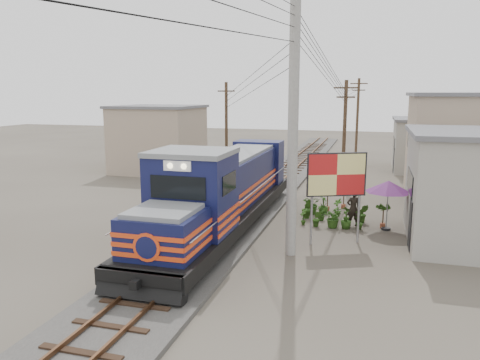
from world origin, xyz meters
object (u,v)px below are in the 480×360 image
(locomotive, at_px, (223,193))
(billboard, at_px, (337,177))
(market_umbrella, at_px, (388,187))
(vendor, at_px, (353,208))

(locomotive, bearing_deg, billboard, -5.27)
(locomotive, distance_m, market_umbrella, 7.47)
(vendor, bearing_deg, billboard, 54.55)
(locomotive, bearing_deg, market_umbrella, 16.75)
(market_umbrella, relative_size, vendor, 1.36)
(locomotive, height_order, billboard, locomotive)
(locomotive, height_order, market_umbrella, locomotive)
(locomotive, xyz_separation_m, vendor, (5.64, 2.37, -0.87))
(market_umbrella, height_order, vendor, market_umbrella)
(billboard, relative_size, vendor, 2.20)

